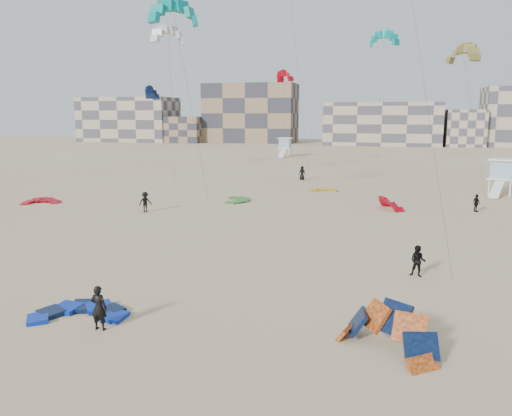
% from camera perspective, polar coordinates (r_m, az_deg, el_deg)
% --- Properties ---
extents(ground, '(320.00, 320.00, 0.00)m').
position_cam_1_polar(ground, '(23.91, -13.52, -10.89)').
color(ground, tan).
rests_on(ground, ground).
extents(kite_ground_blue, '(4.79, 4.91, 0.71)m').
position_cam_1_polar(kite_ground_blue, '(23.56, -19.51, -11.55)').
color(kite_ground_blue, '#091CC7').
rests_on(kite_ground_blue, ground).
extents(kite_ground_orange, '(5.65, 5.61, 3.99)m').
position_cam_1_polar(kite_ground_orange, '(19.92, 14.52, -15.46)').
color(kite_ground_orange, orange).
rests_on(kite_ground_orange, ground).
extents(kite_ground_red, '(4.72, 4.84, 1.42)m').
position_cam_1_polar(kite_ground_red, '(53.84, -23.33, 0.52)').
color(kite_ground_red, '#B70112').
rests_on(kite_ground_red, ground).
extents(kite_ground_green, '(4.40, 4.22, 0.63)m').
position_cam_1_polar(kite_ground_green, '(50.75, -2.28, 0.82)').
color(kite_ground_green, '#258232').
rests_on(kite_ground_green, ground).
extents(kite_ground_red_far, '(4.34, 4.28, 3.33)m').
position_cam_1_polar(kite_ground_red_far, '(48.00, 15.12, -0.12)').
color(kite_ground_red_far, '#B70112').
rests_on(kite_ground_red_far, ground).
extents(kite_ground_yellow, '(3.08, 3.23, 0.60)m').
position_cam_1_polar(kite_ground_yellow, '(57.82, 7.75, 1.94)').
color(kite_ground_yellow, '#C4A20D').
rests_on(kite_ground_yellow, ground).
extents(kitesurfer_main, '(0.69, 0.45, 1.87)m').
position_cam_1_polar(kitesurfer_main, '(21.59, -17.52, -10.82)').
color(kitesurfer_main, black).
rests_on(kitesurfer_main, ground).
extents(kitesurfer_b, '(0.96, 0.82, 1.73)m').
position_cam_1_polar(kitesurfer_b, '(28.42, 18.01, -5.80)').
color(kitesurfer_b, black).
rests_on(kitesurfer_b, ground).
extents(kitesurfer_c, '(1.32, 1.32, 1.84)m').
position_cam_1_polar(kitesurfer_c, '(45.85, -12.54, 0.67)').
color(kitesurfer_c, black).
rests_on(kitesurfer_c, ground).
extents(kitesurfer_d, '(0.77, 1.01, 1.60)m').
position_cam_1_polar(kitesurfer_d, '(49.09, 23.87, 0.51)').
color(kitesurfer_d, black).
rests_on(kitesurfer_d, ground).
extents(kitesurfer_e, '(1.07, 0.89, 1.86)m').
position_cam_1_polar(kitesurfer_e, '(67.28, 5.29, 4.00)').
color(kitesurfer_e, black).
rests_on(kitesurfer_e, ground).
extents(kite_fly_teal_a, '(5.74, 5.75, 17.45)m').
position_cam_1_polar(kite_fly_teal_a, '(45.63, -9.33, 21.02)').
color(kite_fly_teal_a, '#089086').
rests_on(kite_fly_teal_a, ground).
extents(kite_fly_grey, '(5.95, 9.22, 18.08)m').
position_cam_1_polar(kite_fly_grey, '(62.24, -9.97, 18.78)').
color(kite_fly_grey, white).
rests_on(kite_fly_grey, ground).
extents(kite_fly_olive, '(4.96, 7.78, 14.75)m').
position_cam_1_polar(kite_fly_olive, '(55.23, 22.60, 15.83)').
color(kite_fly_olive, brown).
rests_on(kite_fly_olive, ground).
extents(kite_fly_navy, '(9.31, 11.24, 12.23)m').
position_cam_1_polar(kite_fly_navy, '(80.08, -11.82, 12.66)').
color(kite_fly_navy, '#0B1E3E').
rests_on(kite_fly_navy, ground).
extents(kite_fly_teal_b, '(5.24, 8.61, 19.84)m').
position_cam_1_polar(kite_fly_teal_b, '(80.21, 14.38, 18.12)').
color(kite_fly_teal_b, '#089086').
rests_on(kite_fly_teal_b, ground).
extents(kite_fly_red, '(5.03, 5.02, 14.91)m').
position_cam_1_polar(kite_fly_red, '(80.43, 3.28, 14.71)').
color(kite_fly_red, '#B70112').
rests_on(kite_fly_red, ground).
extents(lifeguard_tower_near, '(3.63, 5.83, 3.92)m').
position_cam_1_polar(lifeguard_tower_near, '(60.68, 26.34, 3.19)').
color(lifeguard_tower_near, white).
rests_on(lifeguard_tower_near, ground).
extents(lifeguard_tower_far, '(2.86, 5.40, 3.94)m').
position_cam_1_polar(lifeguard_tower_far, '(104.15, 3.34, 6.93)').
color(lifeguard_tower_far, white).
rests_on(lifeguard_tower_far, ground).
extents(condo_west_a, '(30.00, 15.00, 14.00)m').
position_cam_1_polar(condo_west_a, '(169.94, -14.30, 9.76)').
color(condo_west_a, tan).
rests_on(condo_west_a, ground).
extents(condo_west_b, '(28.00, 14.00, 18.00)m').
position_cam_1_polar(condo_west_b, '(158.87, -0.59, 10.76)').
color(condo_west_b, '#856850').
rests_on(condo_west_b, ground).
extents(condo_mid, '(32.00, 16.00, 12.00)m').
position_cam_1_polar(condo_mid, '(149.61, 14.18, 9.31)').
color(condo_mid, tan).
rests_on(condo_mid, ground).
extents(condo_fill_left, '(12.00, 10.00, 8.00)m').
position_cam_1_polar(condo_fill_left, '(159.62, -8.19, 8.86)').
color(condo_fill_left, '#856850').
rests_on(condo_fill_left, ground).
extents(condo_fill_right, '(10.00, 10.00, 10.00)m').
position_cam_1_polar(condo_fill_right, '(149.17, 22.73, 8.42)').
color(condo_fill_right, tan).
rests_on(condo_fill_right, ground).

